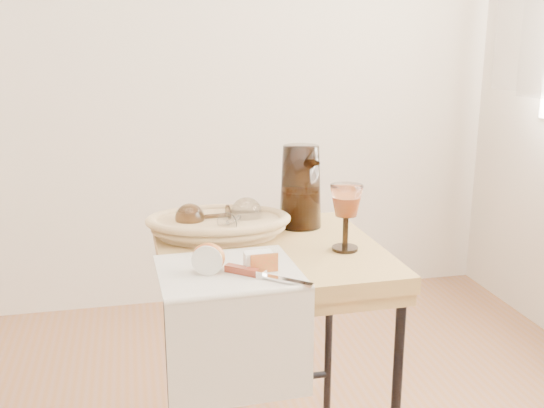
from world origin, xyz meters
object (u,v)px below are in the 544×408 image
object	(u,v)px
pitcher	(301,187)
apple_half	(209,257)
side_table	(270,373)
goblet_lying_a	(206,217)
bread_basket	(219,226)
goblet_lying_b	(238,217)
wine_goblet	(346,218)
table_knife	(264,275)
tea_towel	(228,271)

from	to	relation	value
pitcher	apple_half	world-z (taller)	pitcher
side_table	goblet_lying_a	size ratio (longest dim) A/B	5.52
bread_basket	goblet_lying_b	world-z (taller)	goblet_lying_b
goblet_lying_b	wine_goblet	size ratio (longest dim) A/B	0.83
bread_basket	pitcher	world-z (taller)	pitcher
wine_goblet	apple_half	size ratio (longest dim) A/B	2.28
side_table	table_knife	size ratio (longest dim) A/B	3.40
side_table	apple_half	bearing A→B (deg)	-139.13
side_table	wine_goblet	size ratio (longest dim) A/B	4.19
goblet_lying_b	wine_goblet	world-z (taller)	wine_goblet
side_table	goblet_lying_a	xyz separation A→B (m)	(-0.14, 0.14, 0.41)
goblet_lying_b	pitcher	distance (m)	0.21
tea_towel	goblet_lying_a	distance (m)	0.29
tea_towel	goblet_lying_b	bearing A→B (deg)	73.05
goblet_lying_a	table_knife	xyz separation A→B (m)	(0.08, -0.36, -0.04)
table_knife	pitcher	bearing A→B (deg)	105.11
tea_towel	side_table	bearing A→B (deg)	46.64
goblet_lying_a	apple_half	xyz separation A→B (m)	(-0.03, -0.29, -0.01)
tea_towel	apple_half	world-z (taller)	apple_half
goblet_lying_b	pitcher	xyz separation A→B (m)	(0.19, 0.06, 0.06)
tea_towel	table_knife	world-z (taller)	table_knife
side_table	table_knife	xyz separation A→B (m)	(-0.06, -0.22, 0.37)
tea_towel	apple_half	xyz separation A→B (m)	(-0.04, -0.00, 0.04)
goblet_lying_b	tea_towel	bearing A→B (deg)	-156.21
apple_half	table_knife	world-z (taller)	apple_half
goblet_lying_a	apple_half	bearing A→B (deg)	79.44
pitcher	wine_goblet	bearing A→B (deg)	-51.81
side_table	wine_goblet	distance (m)	0.48
tea_towel	table_knife	bearing A→B (deg)	-45.79
goblet_lying_b	table_knife	xyz separation A→B (m)	(0.00, -0.32, -0.04)
goblet_lying_a	side_table	bearing A→B (deg)	131.29
pitcher	table_knife	bearing A→B (deg)	-91.37
goblet_lying_a	apple_half	size ratio (longest dim) A/B	1.73
tea_towel	wine_goblet	bearing A→B (deg)	14.16
wine_goblet	table_knife	xyz separation A→B (m)	(-0.24, -0.16, -0.07)
table_knife	apple_half	bearing A→B (deg)	-168.70
goblet_lying_b	apple_half	world-z (taller)	goblet_lying_b
goblet_lying_a	goblet_lying_b	world-z (taller)	goblet_lying_b
pitcher	wine_goblet	distance (m)	0.23
bread_basket	wine_goblet	size ratio (longest dim) A/B	2.01
bread_basket	side_table	bearing A→B (deg)	-40.49
bread_basket	goblet_lying_b	xyz separation A→B (m)	(0.05, -0.02, 0.03)
tea_towel	bread_basket	size ratio (longest dim) A/B	0.93
side_table	bread_basket	distance (m)	0.42
tea_towel	bread_basket	xyz separation A→B (m)	(0.02, 0.27, 0.02)
tea_towel	wine_goblet	world-z (taller)	wine_goblet
goblet_lying_a	wine_goblet	distance (m)	0.38
bread_basket	table_knife	xyz separation A→B (m)	(0.05, -0.34, -0.01)
tea_towel	apple_half	distance (m)	0.06
bread_basket	goblet_lying_a	bearing A→B (deg)	160.58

